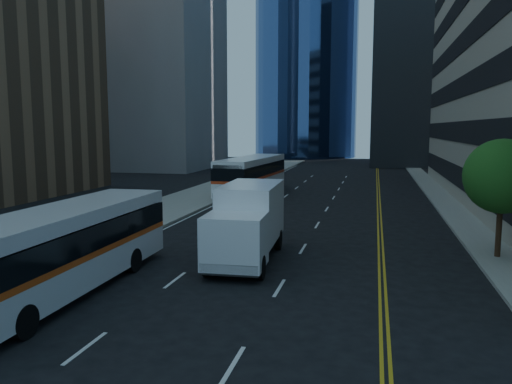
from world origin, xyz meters
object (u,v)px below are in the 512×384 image
(street_tree, at_px, (502,176))
(bus_rear, at_px, (252,174))
(bus_front, at_px, (61,249))
(box_truck, at_px, (247,221))

(street_tree, bearing_deg, bus_rear, 129.73)
(street_tree, relative_size, bus_rear, 0.41)
(bus_front, relative_size, bus_rear, 0.92)
(bus_rear, bearing_deg, box_truck, -73.09)
(street_tree, height_order, bus_front, street_tree)
(box_truck, bearing_deg, bus_rear, 100.41)
(street_tree, xyz_separation_m, bus_rear, (-15.60, 18.77, -1.90))
(bus_front, relative_size, box_truck, 1.68)
(bus_rear, xyz_separation_m, box_truck, (5.05, -21.35, -0.04))
(bus_rear, bearing_deg, street_tree, -46.65)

